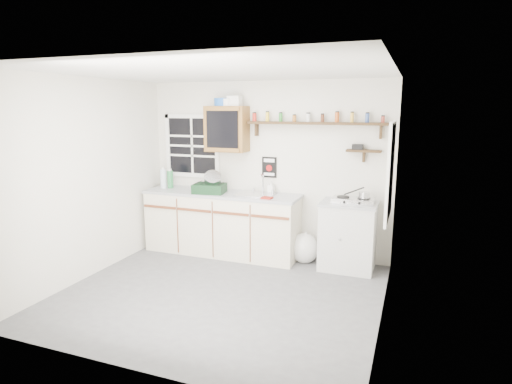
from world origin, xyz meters
TOP-DOWN VIEW (x-y plane):
  - room at (0.00, 0.00)m, footprint 3.64×3.24m
  - main_cabinet at (-0.58, 1.30)m, footprint 2.31×0.63m
  - right_cabinet at (1.25, 1.32)m, footprint 0.73×0.57m
  - sink at (-0.05, 1.30)m, footprint 0.52×0.44m
  - upper_cabinet at (-0.55, 1.44)m, footprint 0.60×0.32m
  - upper_cabinet_clutter at (-0.54, 1.44)m, footprint 0.40×0.24m
  - spice_shelf at (0.72, 1.51)m, footprint 1.91×0.18m
  - secondary_shelf at (1.36, 1.52)m, footprint 0.45×0.16m
  - warning_sign at (0.05, 1.59)m, footprint 0.22×0.02m
  - window_back at (-1.20, 1.59)m, footprint 0.93×0.03m
  - window_right at (1.79, 0.55)m, footprint 0.03×0.78m
  - water_bottles at (-1.51, 1.32)m, footprint 0.19×0.13m
  - dish_rack at (-0.71, 1.21)m, footprint 0.48×0.39m
  - soap_bottle at (0.11, 1.50)m, footprint 0.09×0.09m
  - rag at (0.18, 1.12)m, footprint 0.15×0.13m
  - hotplate at (1.30, 1.31)m, footprint 0.53×0.29m
  - saucepan at (1.43, 1.31)m, footprint 0.34×0.18m
  - trash_bag at (0.65, 1.36)m, footprint 0.41×0.37m

SIDE VIEW (x-z plane):
  - trash_bag at x=0.65m, z-range -0.03..0.44m
  - right_cabinet at x=1.25m, z-range 0.00..0.91m
  - main_cabinet at x=-0.58m, z-range 0.00..0.92m
  - rag at x=0.18m, z-range 0.92..0.94m
  - sink at x=-0.05m, z-range 0.79..1.08m
  - hotplate at x=1.30m, z-range 0.91..0.98m
  - soap_bottle at x=0.11m, z-range 0.92..1.10m
  - saucepan at x=1.43m, z-range 0.95..1.10m
  - dish_rack at x=-0.71m, z-range 0.86..1.19m
  - water_bottles at x=-1.51m, z-range 0.90..1.22m
  - room at x=0.00m, z-range -0.02..2.52m
  - warning_sign at x=0.05m, z-range 1.13..1.43m
  - window_right at x=1.79m, z-range 0.91..1.99m
  - window_back at x=-1.20m, z-range 1.06..2.04m
  - secondary_shelf at x=1.36m, z-range 1.46..1.69m
  - upper_cabinet at x=-0.55m, z-range 1.50..2.15m
  - spice_shelf at x=0.72m, z-range 1.75..2.11m
  - upper_cabinet_clutter at x=-0.54m, z-range 2.14..2.28m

